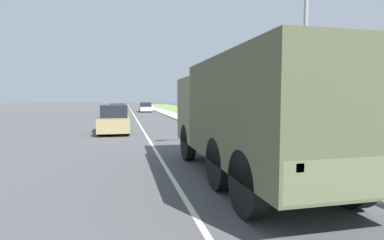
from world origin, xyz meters
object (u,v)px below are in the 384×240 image
car_nearest_ahead (115,120)px  lamp_post (300,30)px  military_truck (251,113)px  car_second_ahead (118,112)px  car_third_ahead (146,108)px

car_nearest_ahead → lamp_post: bearing=-56.9°
military_truck → car_nearest_ahead: 12.24m
car_nearest_ahead → car_second_ahead: car_nearest_ahead is taller
lamp_post → car_second_ahead: bearing=105.8°
car_nearest_ahead → lamp_post: (6.31, -9.66, 3.61)m
car_second_ahead → car_nearest_ahead: bearing=-90.2°
military_truck → lamp_post: bearing=37.1°
car_second_ahead → lamp_post: (6.27, -22.14, 3.67)m
car_nearest_ahead → lamp_post: 12.09m
car_nearest_ahead → car_second_ahead: size_ratio=1.01×
military_truck → car_third_ahead: (0.01, 37.63, -1.07)m
car_third_ahead → lamp_post: (2.58, -35.67, 3.72)m
military_truck → car_second_ahead: (-3.68, 24.10, -1.03)m
car_third_ahead → lamp_post: lamp_post is taller
car_nearest_ahead → car_third_ahead: bearing=81.8°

